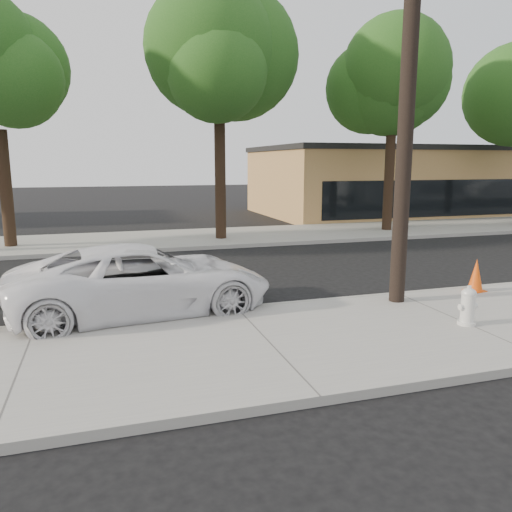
% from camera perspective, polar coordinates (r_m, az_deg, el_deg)
% --- Properties ---
extents(ground, '(120.00, 120.00, 0.00)m').
position_cam_1_polar(ground, '(12.87, -4.72, -3.92)').
color(ground, black).
rests_on(ground, ground).
extents(near_sidewalk, '(90.00, 4.40, 0.15)m').
position_cam_1_polar(near_sidewalk, '(8.89, 1.40, -10.14)').
color(near_sidewalk, gray).
rests_on(near_sidewalk, ground).
extents(far_sidewalk, '(90.00, 5.00, 0.15)m').
position_cam_1_polar(far_sidewalk, '(21.08, -9.75, 1.88)').
color(far_sidewalk, gray).
rests_on(far_sidewalk, ground).
extents(curb_near, '(90.00, 0.12, 0.16)m').
position_cam_1_polar(curb_near, '(10.88, -2.31, -6.21)').
color(curb_near, '#9E9B93').
rests_on(curb_near, ground).
extents(building_main, '(18.00, 10.00, 4.00)m').
position_cam_1_polar(building_main, '(33.81, 16.48, 8.13)').
color(building_main, '#B2824A').
rests_on(building_main, ground).
extents(utility_pole, '(1.40, 0.34, 9.00)m').
position_cam_1_polar(utility_pole, '(11.45, 16.94, 17.58)').
color(utility_pole, black).
rests_on(utility_pole, near_sidewalk).
extents(tree_b, '(4.34, 4.20, 8.45)m').
position_cam_1_polar(tree_b, '(20.68, -27.14, 17.64)').
color(tree_b, black).
rests_on(tree_b, far_sidewalk).
extents(tree_c, '(4.96, 4.80, 9.55)m').
position_cam_1_polar(tree_c, '(20.73, -3.55, 20.85)').
color(tree_c, black).
rests_on(tree_c, far_sidewalk).
extents(tree_d, '(4.50, 4.35, 8.75)m').
position_cam_1_polar(tree_d, '(24.09, 16.02, 17.73)').
color(tree_d, black).
rests_on(tree_d, far_sidewalk).
extents(police_cruiser, '(5.70, 3.07, 1.52)m').
position_cam_1_polar(police_cruiser, '(10.92, -12.73, -2.69)').
color(police_cruiser, white).
rests_on(police_cruiser, ground).
extents(fire_hydrant, '(0.37, 0.35, 0.72)m').
position_cam_1_polar(fire_hydrant, '(10.44, 23.05, -5.39)').
color(fire_hydrant, silver).
rests_on(fire_hydrant, near_sidewalk).
extents(traffic_cone, '(0.47, 0.47, 0.80)m').
position_cam_1_polar(traffic_cone, '(13.20, 23.84, -2.05)').
color(traffic_cone, '#DE4B0B').
rests_on(traffic_cone, near_sidewalk).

